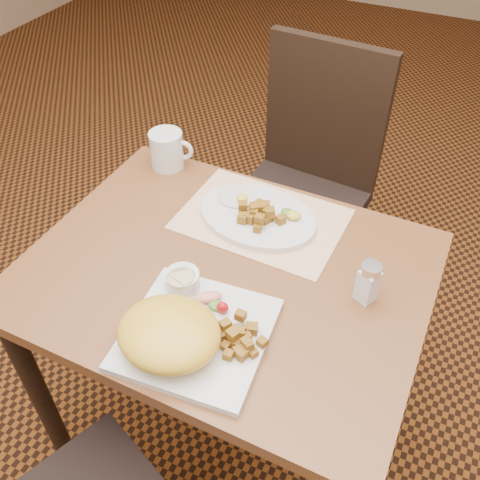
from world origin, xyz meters
name	(u,v)px	position (x,y,z in m)	size (l,w,h in m)	color
ground	(229,430)	(0.00, 0.00, 0.00)	(8.00, 8.00, 0.00)	black
table	(226,300)	(0.00, 0.00, 0.64)	(0.90, 0.70, 0.75)	brown
chair_far	(307,175)	(-0.05, 0.70, 0.54)	(0.45, 0.46, 0.97)	black
placemat	(262,219)	(0.01, 0.19, 0.75)	(0.40, 0.28, 0.00)	white
plate_square	(197,334)	(0.04, -0.19, 0.76)	(0.28, 0.28, 0.02)	silver
plate_oval	(257,216)	(0.00, 0.19, 0.76)	(0.30, 0.23, 0.02)	silver
hollandaise_mound	(168,333)	(0.00, -0.24, 0.80)	(0.20, 0.18, 0.08)	yellow
ramekin	(182,280)	(-0.05, -0.10, 0.79)	(0.07, 0.07, 0.04)	silver
garnish_sq	(214,301)	(0.03, -0.12, 0.78)	(0.09, 0.06, 0.03)	#387223
fried_egg	(238,196)	(-0.08, 0.23, 0.77)	(0.10, 0.10, 0.02)	white
garnish_ov	(292,214)	(0.08, 0.21, 0.78)	(0.06, 0.05, 0.02)	#387223
salt_shaker	(368,282)	(0.31, 0.05, 0.80)	(0.06, 0.06, 0.10)	white
coffee_mug	(168,150)	(-0.33, 0.30, 0.80)	(0.12, 0.09, 0.10)	silver
home_fries_sq	(238,338)	(0.12, -0.18, 0.78)	(0.11, 0.10, 0.04)	#9A6618
home_fries_ov	(259,213)	(0.01, 0.17, 0.79)	(0.13, 0.11, 0.04)	#9A6618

